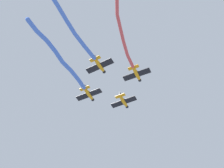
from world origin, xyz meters
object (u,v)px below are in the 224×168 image
object	(u,v)px
airplane_left_wing	(89,94)
airplane_right_wing	(137,74)
airplane_slot	(100,65)
airplane_lead	(124,101)

from	to	relation	value
airplane_left_wing	airplane_right_wing	size ratio (longest dim) A/B	1.02
airplane_left_wing	airplane_slot	xyz separation A→B (m)	(-8.92, 1.52, 0.20)
airplane_slot	airplane_left_wing	bearing A→B (deg)	47.00
airplane_lead	airplane_right_wing	size ratio (longest dim) A/B	1.01
airplane_lead	airplane_right_wing	world-z (taller)	airplane_right_wing
airplane_right_wing	airplane_slot	size ratio (longest dim) A/B	0.97
airplane_left_wing	airplane_slot	bearing A→B (deg)	-135.49
airplane_right_wing	airplane_slot	world-z (taller)	airplane_right_wing
airplane_left_wing	airplane_right_wing	distance (m)	12.80
airplane_lead	airplane_slot	bearing A→B (deg)	179.45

